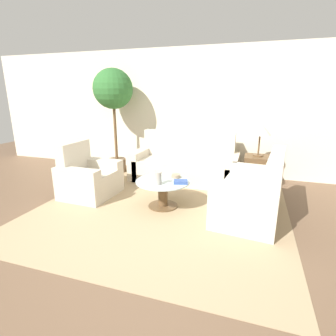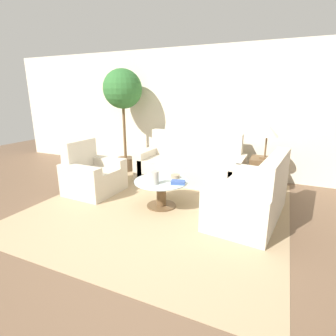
{
  "view_description": "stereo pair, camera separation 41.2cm",
  "coord_description": "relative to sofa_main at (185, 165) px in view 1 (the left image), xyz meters",
  "views": [
    {
      "loc": [
        1.28,
        -2.77,
        1.68
      ],
      "look_at": [
        0.05,
        1.01,
        0.55
      ],
      "focal_mm": 28.0,
      "sensor_mm": 36.0,
      "label": 1
    },
    {
      "loc": [
        1.67,
        -2.62,
        1.68
      ],
      "look_at": [
        0.05,
        1.01,
        0.55
      ],
      "focal_mm": 28.0,
      "sensor_mm": 36.0,
      "label": 2
    }
  ],
  "objects": [
    {
      "name": "rug",
      "position": [
        0.02,
        -1.41,
        -0.29
      ],
      "size": [
        3.64,
        3.64,
        0.01
      ],
      "color": "tan",
      "rests_on": "ground_plane"
    },
    {
      "name": "side_table",
      "position": [
        1.37,
        -0.04,
        0.0
      ],
      "size": [
        0.46,
        0.46,
        0.59
      ],
      "color": "brown",
      "rests_on": "ground_plane"
    },
    {
      "name": "wall_back",
      "position": [
        -0.03,
        0.61,
        1.01
      ],
      "size": [
        10.0,
        0.06,
        2.6
      ],
      "color": "beige",
      "rests_on": "ground_plane"
    },
    {
      "name": "armchair",
      "position": [
        -1.36,
        -1.34,
        -0.01
      ],
      "size": [
        0.82,
        0.9,
        0.91
      ],
      "rotation": [
        0.0,
        0.0,
        1.53
      ],
      "color": "beige",
      "rests_on": "ground_plane"
    },
    {
      "name": "loveseat",
      "position": [
        1.36,
        -1.26,
        -0.0
      ],
      "size": [
        0.98,
        1.58,
        0.93
      ],
      "rotation": [
        0.0,
        0.0,
        -1.69
      ],
      "color": "beige",
      "rests_on": "ground_plane"
    },
    {
      "name": "book_stack",
      "position": [
        0.31,
        -1.44,
        0.15
      ],
      "size": [
        0.23,
        0.19,
        0.04
      ],
      "rotation": [
        0.0,
        0.0,
        0.28
      ],
      "color": "#334C8C",
      "rests_on": "coffee_table"
    },
    {
      "name": "coffee_table",
      "position": [
        0.02,
        -1.41,
        -0.02
      ],
      "size": [
        0.82,
        0.82,
        0.42
      ],
      "color": "brown",
      "rests_on": "ground_plane"
    },
    {
      "name": "potted_plant",
      "position": [
        -1.57,
        0.06,
        1.36
      ],
      "size": [
        0.82,
        0.82,
        2.19
      ],
      "color": "brown",
      "rests_on": "ground_plane"
    },
    {
      "name": "sofa_main",
      "position": [
        0.0,
        0.0,
        0.0
      ],
      "size": [
        2.08,
        0.85,
        0.94
      ],
      "color": "beige",
      "rests_on": "ground_plane"
    },
    {
      "name": "vase",
      "position": [
        0.01,
        -1.58,
        0.22
      ],
      "size": [
        0.11,
        0.11,
        0.19
      ],
      "color": "#9E998E",
      "rests_on": "coffee_table"
    },
    {
      "name": "table_lamp",
      "position": [
        1.37,
        -0.04,
        0.77
      ],
      "size": [
        0.37,
        0.37,
        0.59
      ],
      "color": "brown",
      "rests_on": "side_table"
    },
    {
      "name": "bowl",
      "position": [
        0.16,
        -1.21,
        0.15
      ],
      "size": [
        0.14,
        0.14,
        0.05
      ],
      "color": "gray",
      "rests_on": "coffee_table"
    },
    {
      "name": "ground_plane",
      "position": [
        -0.03,
        -2.16,
        -0.29
      ],
      "size": [
        14.0,
        14.0,
        0.0
      ],
      "primitive_type": "plane",
      "color": "brown"
    }
  ]
}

